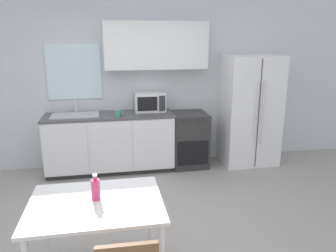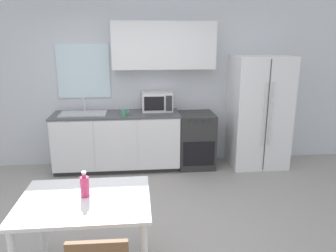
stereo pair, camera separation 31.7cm
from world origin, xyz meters
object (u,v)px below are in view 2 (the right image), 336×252
object	(u,v)px
microwave	(157,102)
drink_bottle	(85,186)
refrigerator	(259,112)
oven_range	(196,140)
coffee_mug	(124,113)
dining_table	(85,210)

from	to	relation	value
microwave	drink_bottle	size ratio (longest dim) A/B	2.13
refrigerator	microwave	distance (m)	1.67
oven_range	coffee_mug	bearing A→B (deg)	-170.43
coffee_mug	microwave	bearing A→B (deg)	30.54
refrigerator	drink_bottle	xyz separation A→B (m)	(-2.44, -2.41, -0.05)
drink_bottle	coffee_mug	bearing A→B (deg)	83.22
refrigerator	dining_table	size ratio (longest dim) A/B	1.63
dining_table	drink_bottle	size ratio (longest dim) A/B	4.84
dining_table	refrigerator	bearing A→B (deg)	45.18
oven_range	dining_table	xyz separation A→B (m)	(-1.41, -2.49, 0.20)
microwave	oven_range	bearing A→B (deg)	-10.51
microwave	coffee_mug	bearing A→B (deg)	-149.46
refrigerator	dining_table	bearing A→B (deg)	-134.82
dining_table	drink_bottle	bearing A→B (deg)	87.47
refrigerator	drink_bottle	distance (m)	3.43
refrigerator	coffee_mug	bearing A→B (deg)	-175.83
oven_range	dining_table	distance (m)	2.87
oven_range	refrigerator	bearing A→B (deg)	-1.91
oven_range	coffee_mug	xyz separation A→B (m)	(-1.14, -0.19, 0.53)
refrigerator	coffee_mug	world-z (taller)	refrigerator
microwave	coffee_mug	distance (m)	0.62
microwave	dining_table	world-z (taller)	microwave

